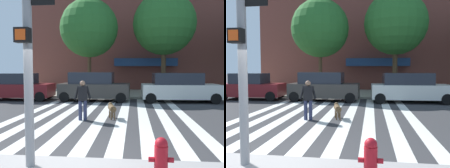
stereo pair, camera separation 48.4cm
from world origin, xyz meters
TOP-DOWN VIEW (x-y plane):
  - ground_plane at (0.00, 5.77)m, footprint 160.00×160.00m
  - sidewalk_far at (0.00, 14.54)m, footprint 80.00×6.00m
  - crosswalk_stripes at (0.09, 5.77)m, footprint 7.65×10.94m
  - fire_hydrant at (1.96, -0.90)m, footprint 0.44×0.32m
  - parked_car_near_curb at (-6.31, 10.25)m, footprint 4.36×2.13m
  - parked_car_behind_first at (-1.18, 10.25)m, footprint 4.62×2.00m
  - parked_car_third_in_line at (4.35, 10.25)m, footprint 4.92×2.13m
  - street_tree_nearest at (-2.03, 13.09)m, footprint 4.52×4.52m
  - street_tree_middle at (3.77, 13.69)m, footprint 4.86×4.86m
  - pedestrian_dog_walker at (-0.63, 4.37)m, footprint 0.70×0.33m
  - dog_on_leash at (0.53, 4.83)m, footprint 0.44×1.07m

SIDE VIEW (x-z plane):
  - ground_plane at x=0.00m, z-range 0.00..0.00m
  - crosswalk_stripes at x=0.09m, z-range 0.00..0.01m
  - sidewalk_far at x=0.00m, z-range 0.00..0.15m
  - dog_on_leash at x=0.53m, z-range 0.12..0.77m
  - fire_hydrant at x=1.96m, z-range 0.14..0.90m
  - parked_car_near_curb at x=-6.31m, z-range -0.03..1.80m
  - parked_car_third_in_line at x=4.35m, z-range -0.01..1.86m
  - pedestrian_dog_walker at x=-0.63m, z-range 0.11..1.75m
  - parked_car_behind_first at x=-1.18m, z-range -0.01..1.89m
  - street_tree_nearest at x=-2.03m, z-range 1.58..8.98m
  - street_tree_middle at x=3.77m, z-range 1.67..9.59m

